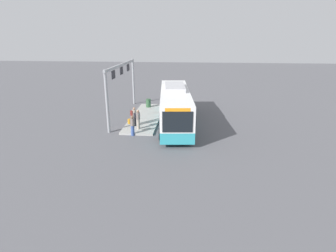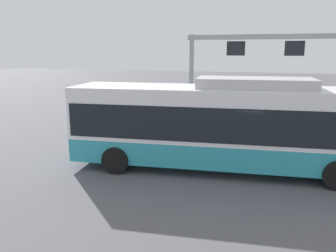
# 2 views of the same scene
# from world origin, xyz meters

# --- Properties ---
(ground_plane) EXTENTS (120.00, 120.00, 0.00)m
(ground_plane) POSITION_xyz_m (0.00, 0.00, 0.00)
(ground_plane) COLOR #56565B
(platform_curb) EXTENTS (10.00, 2.80, 0.16)m
(platform_curb) POSITION_xyz_m (-1.74, -2.96, 0.08)
(platform_curb) COLOR #9E9E99
(platform_curb) RESTS_ON ground
(bus_main) EXTENTS (11.74, 3.64, 3.46)m
(bus_main) POSITION_xyz_m (-0.01, -0.00, 1.81)
(bus_main) COLOR teal
(bus_main) RESTS_ON ground
(person_boarding) EXTENTS (0.43, 0.58, 1.67)m
(person_boarding) POSITION_xyz_m (3.26, -3.23, 0.89)
(person_boarding) COLOR #334C8C
(person_boarding) RESTS_ON ground
(person_waiting_near) EXTENTS (0.35, 0.53, 1.67)m
(person_waiting_near) POSITION_xyz_m (2.03, -3.01, 1.05)
(person_waiting_near) COLOR gray
(person_waiting_near) RESTS_ON platform_curb
(person_waiting_mid) EXTENTS (0.46, 0.59, 1.67)m
(person_waiting_mid) POSITION_xyz_m (1.27, -3.49, 1.05)
(person_waiting_mid) COLOR black
(person_waiting_mid) RESTS_ON platform_curb
(platform_sign_gantry) EXTENTS (10.44, 0.24, 5.20)m
(platform_sign_gantry) POSITION_xyz_m (-2.32, -5.35, 3.81)
(platform_sign_gantry) COLOR gray
(platform_sign_gantry) RESTS_ON ground
(trash_bin) EXTENTS (0.52, 0.52, 0.90)m
(trash_bin) POSITION_xyz_m (-5.35, -3.31, 0.61)
(trash_bin) COLOR #2D5133
(trash_bin) RESTS_ON platform_curb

